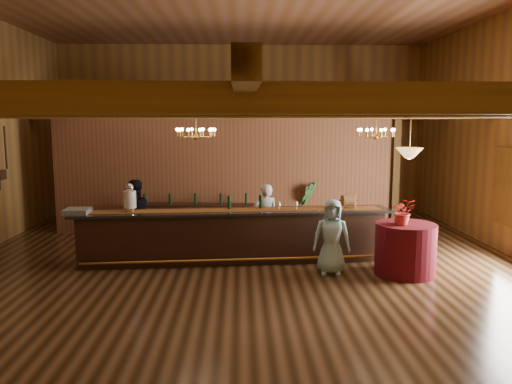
{
  "coord_description": "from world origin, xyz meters",
  "views": [
    {
      "loc": [
        -0.04,
        -9.9,
        3.0
      ],
      "look_at": [
        0.29,
        0.69,
        1.5
      ],
      "focal_mm": 35.0,
      "sensor_mm": 36.0,
      "label": 1
    }
  ],
  "objects_px": {
    "round_table": "(405,249)",
    "bartender": "(266,218)",
    "raffle_drum": "(349,201)",
    "chandelier_left": "(196,132)",
    "floor_plant": "(305,207)",
    "chandelier_right": "(376,132)",
    "tasting_bar": "(234,236)",
    "staff_second": "(134,216)",
    "pendant_lamp": "(409,153)",
    "beverage_dispenser": "(130,198)",
    "guest": "(332,237)",
    "backbar_shelf": "(196,220)"
  },
  "relations": [
    {
      "from": "round_table",
      "to": "bartender",
      "type": "distance_m",
      "value": 3.24
    },
    {
      "from": "raffle_drum",
      "to": "round_table",
      "type": "height_order",
      "value": "raffle_drum"
    },
    {
      "from": "chandelier_left",
      "to": "floor_plant",
      "type": "distance_m",
      "value": 4.49
    },
    {
      "from": "chandelier_right",
      "to": "tasting_bar",
      "type": "bearing_deg",
      "value": -174.64
    },
    {
      "from": "chandelier_left",
      "to": "chandelier_right",
      "type": "bearing_deg",
      "value": 5.77
    },
    {
      "from": "bartender",
      "to": "staff_second",
      "type": "relative_size",
      "value": 0.94
    },
    {
      "from": "raffle_drum",
      "to": "pendant_lamp",
      "type": "bearing_deg",
      "value": -51.13
    },
    {
      "from": "floor_plant",
      "to": "chandelier_right",
      "type": "bearing_deg",
      "value": -65.11
    },
    {
      "from": "beverage_dispenser",
      "to": "floor_plant",
      "type": "xyz_separation_m",
      "value": [
        4.06,
        2.95,
        -0.72
      ]
    },
    {
      "from": "raffle_drum",
      "to": "guest",
      "type": "bearing_deg",
      "value": -117.71
    },
    {
      "from": "chandelier_right",
      "to": "bartender",
      "type": "bearing_deg",
      "value": 167.38
    },
    {
      "from": "raffle_drum",
      "to": "round_table",
      "type": "distance_m",
      "value": 1.64
    },
    {
      "from": "round_table",
      "to": "guest",
      "type": "distance_m",
      "value": 1.47
    },
    {
      "from": "chandelier_right",
      "to": "guest",
      "type": "distance_m",
      "value": 2.61
    },
    {
      "from": "chandelier_left",
      "to": "chandelier_right",
      "type": "height_order",
      "value": "same"
    },
    {
      "from": "beverage_dispenser",
      "to": "guest",
      "type": "height_order",
      "value": "beverage_dispenser"
    },
    {
      "from": "bartender",
      "to": "tasting_bar",
      "type": "bearing_deg",
      "value": 45.78
    },
    {
      "from": "beverage_dispenser",
      "to": "guest",
      "type": "relative_size",
      "value": 0.4
    },
    {
      "from": "staff_second",
      "to": "guest",
      "type": "height_order",
      "value": "staff_second"
    },
    {
      "from": "bartender",
      "to": "round_table",
      "type": "bearing_deg",
      "value": 143.07
    },
    {
      "from": "tasting_bar",
      "to": "backbar_shelf",
      "type": "xyz_separation_m",
      "value": [
        -1.02,
        2.46,
        -0.14
      ]
    },
    {
      "from": "raffle_drum",
      "to": "pendant_lamp",
      "type": "relative_size",
      "value": 0.38
    },
    {
      "from": "backbar_shelf",
      "to": "chandelier_right",
      "type": "bearing_deg",
      "value": -23.57
    },
    {
      "from": "pendant_lamp",
      "to": "chandelier_left",
      "type": "bearing_deg",
      "value": 167.74
    },
    {
      "from": "tasting_bar",
      "to": "guest",
      "type": "bearing_deg",
      "value": -29.16
    },
    {
      "from": "round_table",
      "to": "bartender",
      "type": "xyz_separation_m",
      "value": [
        -2.66,
        1.82,
        0.29
      ]
    },
    {
      "from": "tasting_bar",
      "to": "guest",
      "type": "height_order",
      "value": "guest"
    },
    {
      "from": "beverage_dispenser",
      "to": "backbar_shelf",
      "type": "xyz_separation_m",
      "value": [
        1.14,
        2.55,
        -0.98
      ]
    },
    {
      "from": "floor_plant",
      "to": "round_table",
      "type": "bearing_deg",
      "value": -68.85
    },
    {
      "from": "guest",
      "to": "tasting_bar",
      "type": "bearing_deg",
      "value": 162.41
    },
    {
      "from": "raffle_drum",
      "to": "floor_plant",
      "type": "relative_size",
      "value": 0.25
    },
    {
      "from": "chandelier_right",
      "to": "floor_plant",
      "type": "distance_m",
      "value": 3.51
    },
    {
      "from": "raffle_drum",
      "to": "bartender",
      "type": "distance_m",
      "value": 1.96
    },
    {
      "from": "chandelier_left",
      "to": "chandelier_right",
      "type": "xyz_separation_m",
      "value": [
        3.85,
        0.39,
        -0.01
      ]
    },
    {
      "from": "tasting_bar",
      "to": "backbar_shelf",
      "type": "bearing_deg",
      "value": 108.72
    },
    {
      "from": "chandelier_left",
      "to": "round_table",
      "type": "bearing_deg",
      "value": -12.26
    },
    {
      "from": "raffle_drum",
      "to": "pendant_lamp",
      "type": "height_order",
      "value": "pendant_lamp"
    },
    {
      "from": "tasting_bar",
      "to": "bartender",
      "type": "distance_m",
      "value": 1.12
    },
    {
      "from": "raffle_drum",
      "to": "chandelier_left",
      "type": "relative_size",
      "value": 0.42
    },
    {
      "from": "tasting_bar",
      "to": "bartender",
      "type": "relative_size",
      "value": 4.27
    },
    {
      "from": "backbar_shelf",
      "to": "guest",
      "type": "relative_size",
      "value": 2.04
    },
    {
      "from": "pendant_lamp",
      "to": "beverage_dispenser",
      "type": "bearing_deg",
      "value": 170.7
    },
    {
      "from": "beverage_dispenser",
      "to": "raffle_drum",
      "type": "distance_m",
      "value": 4.65
    },
    {
      "from": "bartender",
      "to": "staff_second",
      "type": "height_order",
      "value": "staff_second"
    },
    {
      "from": "tasting_bar",
      "to": "staff_second",
      "type": "height_order",
      "value": "staff_second"
    },
    {
      "from": "beverage_dispenser",
      "to": "bartender",
      "type": "relative_size",
      "value": 0.38
    },
    {
      "from": "beverage_dispenser",
      "to": "chandelier_left",
      "type": "distance_m",
      "value": 1.96
    },
    {
      "from": "chandelier_right",
      "to": "beverage_dispenser",
      "type": "bearing_deg",
      "value": -175.83
    },
    {
      "from": "tasting_bar",
      "to": "backbar_shelf",
      "type": "relative_size",
      "value": 2.23
    },
    {
      "from": "backbar_shelf",
      "to": "chandelier_right",
      "type": "height_order",
      "value": "chandelier_right"
    }
  ]
}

